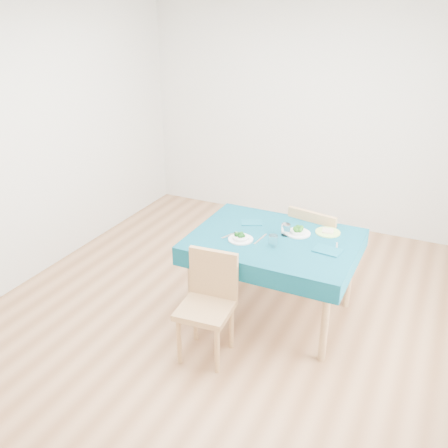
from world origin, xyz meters
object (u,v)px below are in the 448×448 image
at_px(chair_far, 321,231).
at_px(bowl_far, 298,230).
at_px(chair_near, 205,302).
at_px(table, 273,277).
at_px(bowl_near, 241,237).
at_px(side_plate, 328,232).

relative_size(chair_far, bowl_far, 5.45).
bearing_deg(chair_near, table, 65.53).
distance_m(table, chair_far, 0.74).
height_order(chair_near, bowl_far, chair_near).
bearing_deg(table, bowl_near, -146.47).
bearing_deg(chair_far, chair_near, 81.44).
distance_m(table, bowl_near, 0.50).
distance_m(chair_near, bowl_near, 0.67).
relative_size(table, chair_near, 1.40).
distance_m(bowl_near, bowl_far, 0.50).
distance_m(chair_near, bowl_far, 1.05).
height_order(chair_near, bowl_near, chair_near).
height_order(table, chair_near, chair_near).
bearing_deg(bowl_near, side_plate, 36.14).
relative_size(chair_near, side_plate, 4.62).
height_order(chair_far, side_plate, chair_far).
height_order(chair_far, bowl_far, chair_far).
xyz_separation_m(bowl_near, bowl_far, (0.39, 0.32, 0.00)).
xyz_separation_m(table, bowl_far, (0.15, 0.16, 0.41)).
bearing_deg(chair_far, bowl_far, 92.47).
bearing_deg(bowl_near, bowl_far, 39.12).
bearing_deg(bowl_far, side_plate, 30.36).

